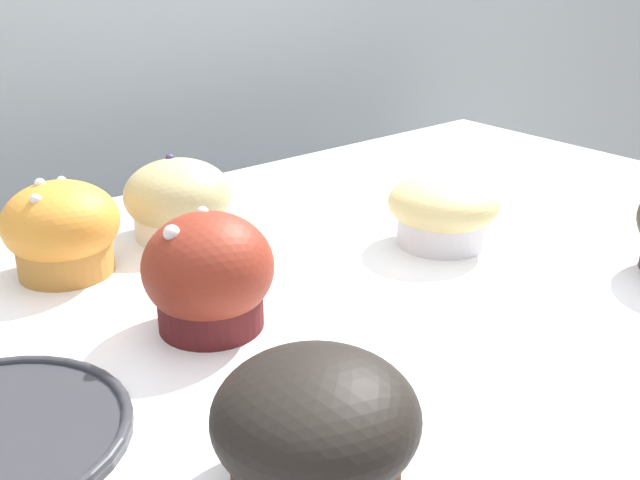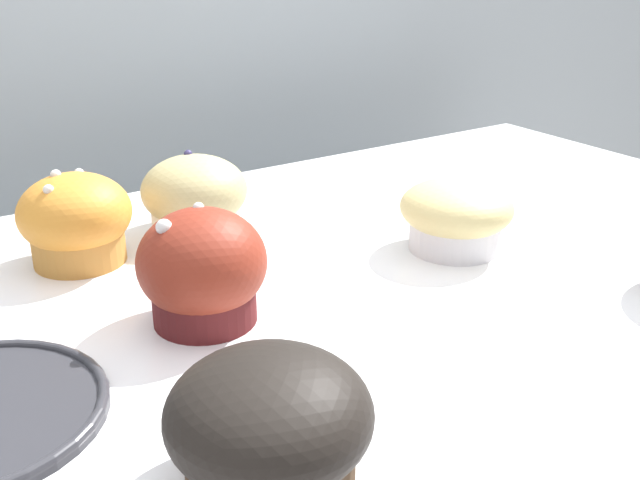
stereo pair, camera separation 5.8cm
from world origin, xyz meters
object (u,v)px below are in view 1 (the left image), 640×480
at_px(muffin_back_left, 212,277).
at_px(muffin_back_center, 62,230).
at_px(muffin_front_right, 178,201).
at_px(muffin_back_right, 443,210).
at_px(muffin_front_left, 316,427).

distance_m(muffin_back_left, muffin_back_center, 0.17).
bearing_deg(muffin_front_right, muffin_back_center, -173.13).
distance_m(muffin_back_right, muffin_front_right, 0.25).
relative_size(muffin_back_left, muffin_front_right, 0.94).
height_order(muffin_front_right, muffin_back_center, muffin_back_center).
relative_size(muffin_front_right, muffin_back_center, 1.05).
bearing_deg(muffin_back_center, muffin_back_right, -28.30).
xyz_separation_m(muffin_front_left, muffin_back_center, (0.00, 0.35, 0.00)).
height_order(muffin_back_left, muffin_front_left, muffin_back_left).
bearing_deg(muffin_back_left, muffin_front_right, 67.82).
distance_m(muffin_back_right, muffin_front_left, 0.35).
xyz_separation_m(muffin_back_left, muffin_front_right, (0.07, 0.18, -0.01)).
distance_m(muffin_front_left, muffin_front_right, 0.38).
xyz_separation_m(muffin_back_left, muffin_front_left, (-0.05, -0.18, -0.01)).
bearing_deg(muffin_back_left, muffin_front_left, -104.89).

